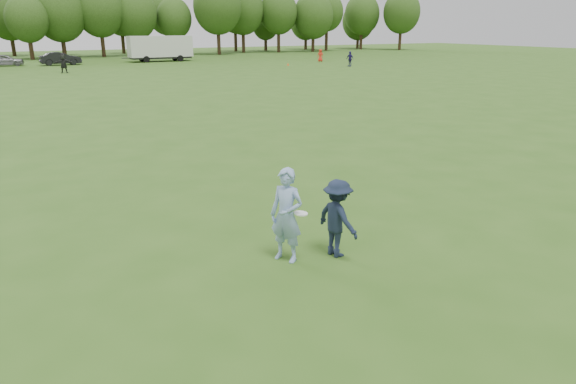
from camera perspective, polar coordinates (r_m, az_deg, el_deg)
name	(u,v)px	position (r m, az deg, el deg)	size (l,w,h in m)	color
ground	(343,252)	(10.75, 6.16, -6.60)	(200.00, 200.00, 0.00)	#305618
thrower	(287,215)	(9.99, -0.16, -2.61)	(0.69, 0.45, 1.89)	#84A1CD
defender	(337,218)	(10.29, 5.52, -2.92)	(1.03, 0.59, 1.60)	#182135
player_far_b	(350,59)	(61.00, 6.89, 14.47)	(0.98, 0.41, 1.67)	navy
player_far_c	(320,55)	(68.77, 3.62, 14.91)	(0.77, 0.50, 1.58)	red
player_far_d	(63,63)	(56.48, -23.69, 12.98)	(1.75, 0.56, 1.89)	#252525
car_e	(5,60)	(69.16, -28.94, 12.70)	(1.60, 3.97, 1.35)	gray
car_f	(60,59)	(68.19, -23.98, 13.40)	(1.59, 4.56, 1.50)	black
field_cone	(288,64)	(62.04, 0.01, 14.02)	(0.28, 0.28, 0.30)	#ED4B0C
disc_in_play	(301,213)	(9.90, 1.45, -2.39)	(0.33, 0.33, 0.06)	white
cargo_trailer	(160,47)	(71.02, -14.02, 15.33)	(9.00, 2.75, 3.20)	silver
treeline	(58,13)	(85.32, -24.19, 17.73)	(130.35, 18.39, 11.74)	#332114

